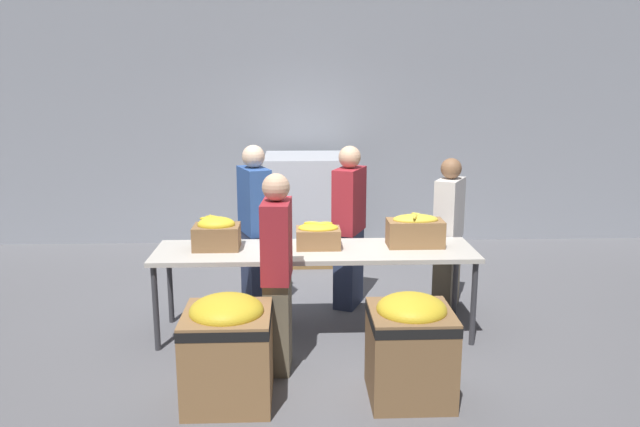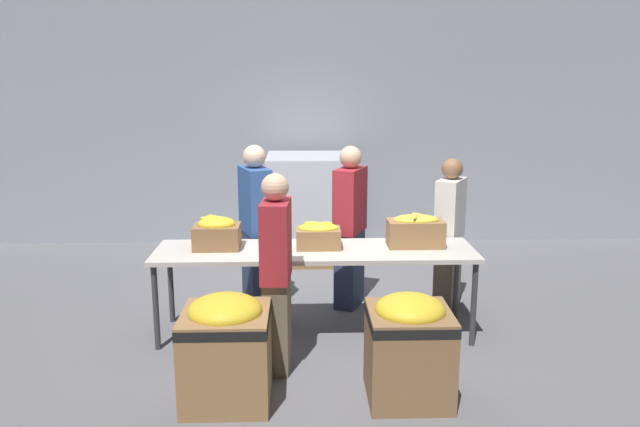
{
  "view_description": "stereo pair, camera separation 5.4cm",
  "coord_description": "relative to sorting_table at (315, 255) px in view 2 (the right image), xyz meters",
  "views": [
    {
      "loc": [
        -0.17,
        -5.31,
        2.29
      ],
      "look_at": [
        0.04,
        -0.09,
        1.13
      ],
      "focal_mm": 35.0,
      "sensor_mm": 36.0,
      "label": 1
    },
    {
      "loc": [
        -0.12,
        -5.31,
        2.29
      ],
      "look_at": [
        0.04,
        -0.09,
        1.13
      ],
      "focal_mm": 35.0,
      "sensor_mm": 36.0,
      "label": 2
    }
  ],
  "objects": [
    {
      "name": "ground_plane",
      "position": [
        0.0,
        0.0,
        -0.74
      ],
      "size": [
        30.0,
        30.0,
        0.0
      ],
      "primitive_type": "plane",
      "color": "slate"
    },
    {
      "name": "wall_back",
      "position": [
        0.0,
        3.26,
        1.26
      ],
      "size": [
        16.0,
        0.08,
        4.0
      ],
      "color": "#9399A3",
      "rests_on": "ground_plane"
    },
    {
      "name": "sorting_table",
      "position": [
        0.0,
        0.0,
        0.0
      ],
      "size": [
        2.83,
        0.74,
        0.79
      ],
      "color": "beige",
      "rests_on": "ground_plane"
    },
    {
      "name": "banana_box_0",
      "position": [
        -0.87,
        0.06,
        0.2
      ],
      "size": [
        0.4,
        0.32,
        0.3
      ],
      "color": "olive",
      "rests_on": "sorting_table"
    },
    {
      "name": "banana_box_1",
      "position": [
        0.03,
        0.05,
        0.17
      ],
      "size": [
        0.39,
        0.27,
        0.24
      ],
      "color": "olive",
      "rests_on": "sorting_table"
    },
    {
      "name": "banana_box_2",
      "position": [
        0.9,
        0.07,
        0.2
      ],
      "size": [
        0.5,
        0.27,
        0.31
      ],
      "color": "olive",
      "rests_on": "sorting_table"
    },
    {
      "name": "volunteer_0",
      "position": [
        -0.57,
        0.67,
        0.08
      ],
      "size": [
        0.36,
        0.49,
        1.64
      ],
      "rotation": [
        0.0,
        0.0,
        -1.2
      ],
      "color": "#2D3856",
      "rests_on": "ground_plane"
    },
    {
      "name": "volunteer_1",
      "position": [
        1.34,
        0.6,
        0.02
      ],
      "size": [
        0.38,
        0.45,
        1.52
      ],
      "rotation": [
        0.0,
        0.0,
        -2.08
      ],
      "color": "#6B604C",
      "rests_on": "ground_plane"
    },
    {
      "name": "volunteer_2",
      "position": [
        0.36,
        0.69,
        0.07
      ],
      "size": [
        0.37,
        0.49,
        1.63
      ],
      "rotation": [
        0.0,
        0.0,
        -1.98
      ],
      "color": "#2D3856",
      "rests_on": "ground_plane"
    },
    {
      "name": "volunteer_3",
      "position": [
        -0.32,
        -0.69,
        0.05
      ],
      "size": [
        0.24,
        0.44,
        1.58
      ],
      "rotation": [
        0.0,
        0.0,
        1.51
      ],
      "color": "#6B604C",
      "rests_on": "ground_plane"
    },
    {
      "name": "donation_bin_0",
      "position": [
        -0.66,
        -1.19,
        -0.32
      ],
      "size": [
        0.62,
        0.62,
        0.79
      ],
      "color": "olive",
      "rests_on": "ground_plane"
    },
    {
      "name": "donation_bin_1",
      "position": [
        0.65,
        -1.19,
        -0.32
      ],
      "size": [
        0.59,
        0.59,
        0.78
      ],
      "color": "olive",
      "rests_on": "ground_plane"
    },
    {
      "name": "pallet_stack_0",
      "position": [
        -0.03,
        2.47,
        -0.09
      ],
      "size": [
        1.14,
        1.14,
        1.31
      ],
      "color": "olive",
      "rests_on": "ground_plane"
    }
  ]
}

